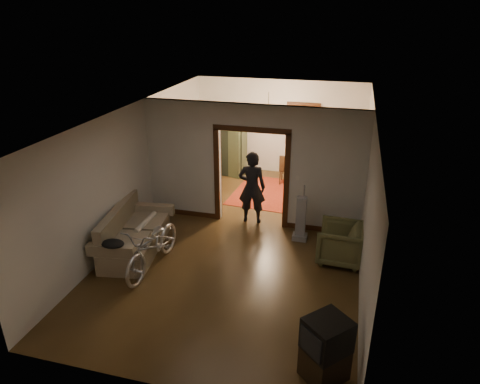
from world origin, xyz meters
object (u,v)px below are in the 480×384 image
(person, at_px, (252,187))
(locker, at_px, (230,146))
(armchair, at_px, (340,243))
(desk, at_px, (317,171))
(sofa, at_px, (135,231))
(bicycle, at_px, (153,246))

(person, height_order, locker, locker)
(armchair, height_order, desk, armchair)
(sofa, relative_size, armchair, 2.33)
(armchair, distance_m, locker, 5.39)
(bicycle, bearing_deg, locker, 93.47)
(bicycle, distance_m, person, 2.80)
(sofa, xyz_separation_m, person, (2.01, 1.92, 0.40))
(armchair, xyz_separation_m, locker, (-3.44, 4.12, 0.50))
(locker, bearing_deg, bicycle, -74.08)
(locker, xyz_separation_m, desk, (2.62, -0.09, -0.52))
(locker, distance_m, desk, 2.68)
(bicycle, distance_m, desk, 5.85)
(bicycle, xyz_separation_m, desk, (2.63, 5.22, -0.12))
(bicycle, distance_m, locker, 5.33)
(armchair, xyz_separation_m, person, (-2.09, 1.22, 0.47))
(bicycle, height_order, person, person)
(sofa, distance_m, desk, 5.75)
(bicycle, xyz_separation_m, locker, (0.01, 5.31, 0.40))
(person, bearing_deg, bicycle, 55.15)
(armchair, bearing_deg, bicycle, -67.99)
(person, relative_size, desk, 1.71)
(bicycle, relative_size, person, 1.09)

